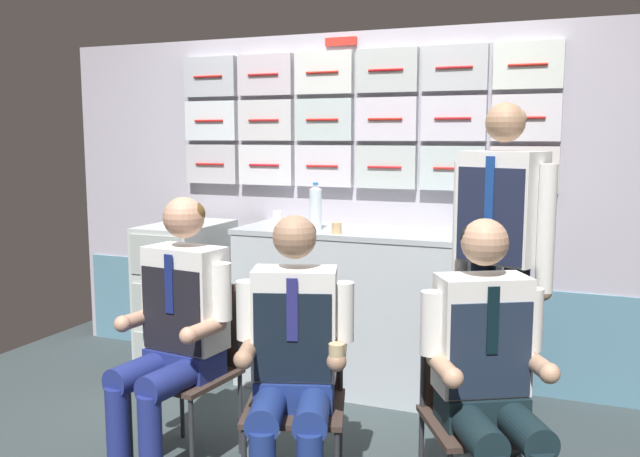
{
  "coord_description": "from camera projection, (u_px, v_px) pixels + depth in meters",
  "views": [
    {
      "loc": [
        1.37,
        -2.67,
        1.52
      ],
      "look_at": [
        0.28,
        0.08,
        1.11
      ],
      "focal_mm": 37.99,
      "sensor_mm": 36.0,
      "label": 1
    }
  ],
  "objects": [
    {
      "name": "crew_member_right",
      "position": [
        293.0,
        356.0,
        2.67
      ],
      "size": [
        0.51,
        0.64,
        1.21
      ],
      "color": "black",
      "rests_on": "ground"
    },
    {
      "name": "water_bottle_tall",
      "position": [
        316.0,
        207.0,
        4.0
      ],
      "size": [
        0.07,
        0.07,
        0.28
      ],
      "color": "silver",
      "rests_on": "galley_counter"
    },
    {
      "name": "coffee_cup_white",
      "position": [
        277.0,
        218.0,
        4.22
      ],
      "size": [
        0.06,
        0.06,
        0.09
      ],
      "color": "white",
      "rests_on": "galley_counter"
    },
    {
      "name": "folding_chair_by_counter",
      "position": [
        472.0,
        393.0,
        2.69
      ],
      "size": [
        0.54,
        0.54,
        0.82
      ],
      "color": "#2D2D33",
      "rests_on": "ground"
    },
    {
      "name": "paper_cup_blue",
      "position": [
        337.0,
        228.0,
        3.84
      ],
      "size": [
        0.06,
        0.06,
        0.06
      ],
      "color": "tan",
      "rests_on": "galley_counter"
    },
    {
      "name": "crew_member_left",
      "position": [
        175.0,
        323.0,
        3.04
      ],
      "size": [
        0.5,
        0.64,
        1.24
      ],
      "color": "black",
      "rests_on": "ground"
    },
    {
      "name": "water_bottle_short",
      "position": [
        465.0,
        207.0,
        3.82
      ],
      "size": [
        0.08,
        0.08,
        0.32
      ],
      "color": "#ADD6DD",
      "rests_on": "galley_counter"
    },
    {
      "name": "service_trolley",
      "position": [
        187.0,
        294.0,
        4.31
      ],
      "size": [
        0.4,
        0.65,
        0.97
      ],
      "color": "black",
      "rests_on": "ground"
    },
    {
      "name": "espresso_cup_small",
      "position": [
        491.0,
        233.0,
        3.63
      ],
      "size": [
        0.08,
        0.08,
        0.06
      ],
      "color": "navy",
      "rests_on": "galley_counter"
    },
    {
      "name": "folding_chair_left",
      "position": [
        198.0,
        352.0,
        3.21
      ],
      "size": [
        0.45,
        0.45,
        0.82
      ],
      "color": "#2D2D33",
      "rests_on": "ground"
    },
    {
      "name": "galley_bulkhead",
      "position": [
        355.0,
        198.0,
        4.27
      ],
      "size": [
        4.2,
        0.14,
        2.15
      ],
      "color": "#AFA9B8",
      "rests_on": "ground"
    },
    {
      "name": "folding_chair_right",
      "position": [
        297.0,
        378.0,
        2.85
      ],
      "size": [
        0.5,
        0.5,
        0.82
      ],
      "color": "#2D2D33",
      "rests_on": "ground"
    },
    {
      "name": "crew_member_standing",
      "position": [
        500.0,
        247.0,
        3.22
      ],
      "size": [
        0.49,
        0.37,
        1.67
      ],
      "color": "black",
      "rests_on": "ground"
    },
    {
      "name": "galley_counter",
      "position": [
        369.0,
        311.0,
        4.03
      ],
      "size": [
        1.61,
        0.53,
        0.96
      ],
      "color": "#B2BBC1",
      "rests_on": "ground"
    },
    {
      "name": "crew_member_by_counter",
      "position": [
        489.0,
        369.0,
        2.51
      ],
      "size": [
        0.57,
        0.66,
        1.21
      ],
      "color": "black",
      "rests_on": "ground"
    }
  ]
}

